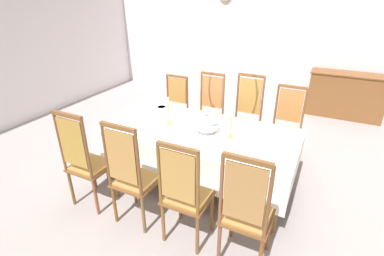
% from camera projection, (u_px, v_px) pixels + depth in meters
% --- Properties ---
extents(ground, '(7.78, 6.70, 0.04)m').
position_uv_depth(ground, '(205.00, 171.00, 4.14)').
color(ground, gray).
extents(back_wall, '(7.78, 0.08, 3.33)m').
position_uv_depth(back_wall, '(270.00, 26.00, 6.16)').
color(back_wall, silver).
rests_on(back_wall, ground).
extents(left_wall, '(0.08, 6.70, 3.33)m').
position_uv_depth(left_wall, '(2.00, 34.00, 4.98)').
color(left_wall, silver).
rests_on(left_wall, ground).
extents(dining_table, '(2.45, 1.22, 0.74)m').
position_uv_depth(dining_table, '(198.00, 135.00, 3.64)').
color(dining_table, brown).
rests_on(dining_table, ground).
extents(tablecloth, '(2.47, 1.24, 0.43)m').
position_uv_depth(tablecloth, '(198.00, 138.00, 3.66)').
color(tablecloth, white).
rests_on(tablecloth, dining_table).
extents(chair_south_a, '(0.44, 0.42, 1.23)m').
position_uv_depth(chair_south_a, '(85.00, 160.00, 3.21)').
color(chair_south_a, brown).
rests_on(chair_south_a, ground).
extents(chair_north_a, '(0.44, 0.42, 1.07)m').
position_uv_depth(chair_north_a, '(174.00, 106.00, 4.88)').
color(chair_north_a, brown).
rests_on(chair_north_a, ground).
extents(chair_south_b, '(0.44, 0.42, 1.24)m').
position_uv_depth(chair_south_b, '(132.00, 175.00, 2.95)').
color(chair_south_b, brown).
rests_on(chair_south_b, ground).
extents(chair_north_b, '(0.44, 0.42, 1.19)m').
position_uv_depth(chair_north_b, '(209.00, 110.00, 4.61)').
color(chair_north_b, brown).
rests_on(chair_north_b, ground).
extents(chair_south_c, '(0.44, 0.42, 1.17)m').
position_uv_depth(chair_south_c, '(185.00, 193.00, 2.71)').
color(chair_south_c, brown).
rests_on(chair_south_c, ground).
extents(chair_north_c, '(0.44, 0.42, 1.24)m').
position_uv_depth(chair_north_c, '(246.00, 116.00, 4.36)').
color(chair_north_c, brown).
rests_on(chair_north_c, ground).
extents(chair_south_d, '(0.44, 0.42, 1.22)m').
position_uv_depth(chair_south_d, '(246.00, 211.00, 2.47)').
color(chair_south_d, brown).
rests_on(chair_south_d, ground).
extents(chair_north_d, '(0.44, 0.42, 1.15)m').
position_uv_depth(chair_north_d, '(286.00, 125.00, 4.13)').
color(chair_north_d, brown).
rests_on(chair_north_d, ground).
extents(soup_tureen, '(0.31, 0.31, 0.24)m').
position_uv_depth(soup_tureen, '(207.00, 124.00, 3.51)').
color(soup_tureen, white).
rests_on(soup_tureen, tablecloth).
extents(candlestick_west, '(0.07, 0.07, 0.38)m').
position_uv_depth(candlestick_west, '(169.00, 113.00, 3.71)').
color(candlestick_west, gold).
rests_on(candlestick_west, tablecloth).
extents(candlestick_east, '(0.07, 0.07, 0.38)m').
position_uv_depth(candlestick_east, '(231.00, 126.00, 3.37)').
color(candlestick_east, gold).
rests_on(candlestick_east, tablecloth).
extents(bowl_near_left, '(0.14, 0.14, 0.03)m').
position_uv_depth(bowl_near_left, '(162.00, 108.00, 4.28)').
color(bowl_near_left, white).
rests_on(bowl_near_left, tablecloth).
extents(bowl_near_right, '(0.18, 0.18, 0.04)m').
position_uv_depth(bowl_near_right, '(184.00, 146.00, 3.18)').
color(bowl_near_right, white).
rests_on(bowl_near_right, tablecloth).
extents(spoon_primary, '(0.03, 0.18, 0.01)m').
position_uv_depth(spoon_primary, '(157.00, 107.00, 4.34)').
color(spoon_primary, gold).
rests_on(spoon_primary, tablecloth).
extents(spoon_secondary, '(0.06, 0.18, 0.01)m').
position_uv_depth(spoon_secondary, '(194.00, 149.00, 3.17)').
color(spoon_secondary, gold).
rests_on(spoon_secondary, tablecloth).
extents(sideboard, '(1.44, 0.48, 0.90)m').
position_uv_depth(sideboard, '(346.00, 95.00, 5.73)').
color(sideboard, brown).
rests_on(sideboard, ground).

